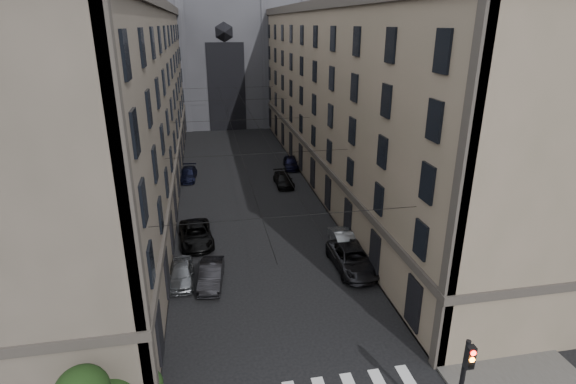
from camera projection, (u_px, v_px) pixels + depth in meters
sidewalk_left at (146, 191)px, 47.74m from camera, size 7.00×80.00×0.15m
sidewalk_right at (336, 179)px, 51.40m from camera, size 7.00×80.00×0.15m
building_left at (105, 104)px, 43.96m from camera, size 13.60×60.60×18.85m
building_right at (366, 97)px, 48.65m from camera, size 13.60×60.60×18.85m
gothic_tower at (220, 17)px, 79.14m from camera, size 35.00×23.00×58.00m
traffic_light_right at (463, 381)px, 18.08m from camera, size 0.34×0.50×5.20m
tram_wires at (243, 121)px, 46.71m from camera, size 14.00×60.00×0.43m
car_left_near at (181, 273)px, 30.80m from camera, size 1.69×4.14×1.41m
car_left_midnear at (211, 275)px, 30.60m from camera, size 2.02×4.49×1.43m
car_left_midfar at (196, 234)px, 36.33m from camera, size 2.99×5.69×1.53m
car_left_far at (188, 174)px, 51.20m from camera, size 2.22×4.70×1.33m
car_right_near at (344, 242)px, 35.22m from camera, size 1.57×4.40×1.44m
car_right_midnear at (353, 259)px, 32.45m from camera, size 2.76×5.80×1.60m
car_right_midfar at (284, 180)px, 49.36m from camera, size 1.89×4.52×1.30m
car_right_far at (291, 162)px, 55.24m from camera, size 2.14×4.38×1.44m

